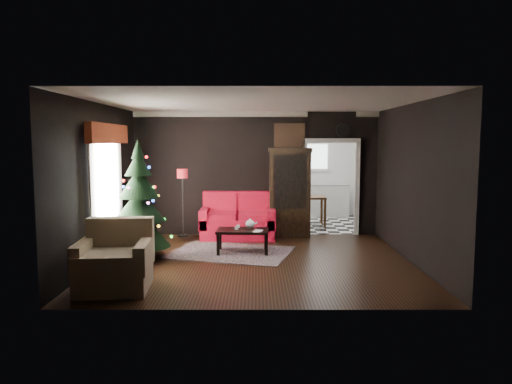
{
  "coord_description": "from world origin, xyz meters",
  "views": [
    {
      "loc": [
        0.01,
        -8.43,
        2.13
      ],
      "look_at": [
        0.0,
        0.9,
        1.15
      ],
      "focal_mm": 33.79,
      "sensor_mm": 36.0,
      "label": 1
    }
  ],
  "objects_px": {
    "floor_lamp": "(183,203)",
    "armchair": "(114,258)",
    "loveseat": "(238,216)",
    "christmas_tree": "(139,202)",
    "kitchen_table": "(311,211)",
    "teapot": "(250,224)",
    "curio_cabinet": "(290,194)",
    "coffee_table": "(243,241)",
    "wall_clock": "(343,130)"
  },
  "relations": [
    {
      "from": "floor_lamp",
      "to": "kitchen_table",
      "type": "relative_size",
      "value": 1.92
    },
    {
      "from": "armchair",
      "to": "wall_clock",
      "type": "distance_m",
      "value": 6.03
    },
    {
      "from": "loveseat",
      "to": "curio_cabinet",
      "type": "height_order",
      "value": "curio_cabinet"
    },
    {
      "from": "christmas_tree",
      "to": "teapot",
      "type": "bearing_deg",
      "value": 15.93
    },
    {
      "from": "floor_lamp",
      "to": "coffee_table",
      "type": "relative_size",
      "value": 1.47
    },
    {
      "from": "curio_cabinet",
      "to": "kitchen_table",
      "type": "height_order",
      "value": "curio_cabinet"
    },
    {
      "from": "curio_cabinet",
      "to": "armchair",
      "type": "xyz_separation_m",
      "value": [
        -2.79,
        -3.91,
        -0.49
      ]
    },
    {
      "from": "teapot",
      "to": "wall_clock",
      "type": "distance_m",
      "value": 3.25
    },
    {
      "from": "loveseat",
      "to": "armchair",
      "type": "distance_m",
      "value": 4.04
    },
    {
      "from": "armchair",
      "to": "coffee_table",
      "type": "bearing_deg",
      "value": 47.7
    },
    {
      "from": "loveseat",
      "to": "armchair",
      "type": "bearing_deg",
      "value": -113.97
    },
    {
      "from": "wall_clock",
      "to": "kitchen_table",
      "type": "xyz_separation_m",
      "value": [
        -0.55,
        1.25,
        -2.0
      ]
    },
    {
      "from": "coffee_table",
      "to": "wall_clock",
      "type": "height_order",
      "value": "wall_clock"
    },
    {
      "from": "loveseat",
      "to": "kitchen_table",
      "type": "distance_m",
      "value": 2.45
    },
    {
      "from": "christmas_tree",
      "to": "wall_clock",
      "type": "height_order",
      "value": "wall_clock"
    },
    {
      "from": "christmas_tree",
      "to": "loveseat",
      "type": "bearing_deg",
      "value": 47.74
    },
    {
      "from": "curio_cabinet",
      "to": "loveseat",
      "type": "bearing_deg",
      "value": -169.17
    },
    {
      "from": "teapot",
      "to": "kitchen_table",
      "type": "relative_size",
      "value": 0.27
    },
    {
      "from": "floor_lamp",
      "to": "coffee_table",
      "type": "bearing_deg",
      "value": -39.47
    },
    {
      "from": "armchair",
      "to": "curio_cabinet",
      "type": "bearing_deg",
      "value": 50.03
    },
    {
      "from": "loveseat",
      "to": "kitchen_table",
      "type": "height_order",
      "value": "loveseat"
    },
    {
      "from": "christmas_tree",
      "to": "armchair",
      "type": "relative_size",
      "value": 1.99
    },
    {
      "from": "loveseat",
      "to": "kitchen_table",
      "type": "relative_size",
      "value": 2.27
    },
    {
      "from": "coffee_table",
      "to": "teapot",
      "type": "height_order",
      "value": "teapot"
    },
    {
      "from": "wall_clock",
      "to": "floor_lamp",
      "type": "bearing_deg",
      "value": -168.37
    },
    {
      "from": "coffee_table",
      "to": "christmas_tree",
      "type": "bearing_deg",
      "value": -165.37
    },
    {
      "from": "armchair",
      "to": "kitchen_table",
      "type": "xyz_separation_m",
      "value": [
        3.44,
        5.34,
        -0.09
      ]
    },
    {
      "from": "christmas_tree",
      "to": "curio_cabinet",
      "type": "bearing_deg",
      "value": 36.3
    },
    {
      "from": "loveseat",
      "to": "floor_lamp",
      "type": "height_order",
      "value": "floor_lamp"
    },
    {
      "from": "floor_lamp",
      "to": "armchair",
      "type": "xyz_separation_m",
      "value": [
        -0.48,
        -3.37,
        -0.37
      ]
    },
    {
      "from": "armchair",
      "to": "kitchen_table",
      "type": "height_order",
      "value": "armchair"
    },
    {
      "from": "teapot",
      "to": "floor_lamp",
      "type": "bearing_deg",
      "value": 145.64
    },
    {
      "from": "christmas_tree",
      "to": "armchair",
      "type": "bearing_deg",
      "value": -87.96
    },
    {
      "from": "curio_cabinet",
      "to": "christmas_tree",
      "type": "xyz_separation_m",
      "value": [
        -2.86,
        -2.1,
        0.1
      ]
    },
    {
      "from": "christmas_tree",
      "to": "armchair",
      "type": "xyz_separation_m",
      "value": [
        0.06,
        -1.82,
        -0.59
      ]
    },
    {
      "from": "teapot",
      "to": "kitchen_table",
      "type": "distance_m",
      "value": 3.33
    },
    {
      "from": "loveseat",
      "to": "teapot",
      "type": "relative_size",
      "value": 8.47
    },
    {
      "from": "kitchen_table",
      "to": "coffee_table",
      "type": "bearing_deg",
      "value": -118.55
    },
    {
      "from": "floor_lamp",
      "to": "teapot",
      "type": "height_order",
      "value": "floor_lamp"
    },
    {
      "from": "christmas_tree",
      "to": "coffee_table",
      "type": "relative_size",
      "value": 2.14
    },
    {
      "from": "floor_lamp",
      "to": "coffee_table",
      "type": "distance_m",
      "value": 1.79
    },
    {
      "from": "teapot",
      "to": "kitchen_table",
      "type": "bearing_deg",
      "value": 62.89
    },
    {
      "from": "loveseat",
      "to": "floor_lamp",
      "type": "relative_size",
      "value": 1.18
    },
    {
      "from": "armchair",
      "to": "kitchen_table",
      "type": "bearing_deg",
      "value": 52.75
    },
    {
      "from": "curio_cabinet",
      "to": "teapot",
      "type": "relative_size",
      "value": 9.47
    },
    {
      "from": "teapot",
      "to": "kitchen_table",
      "type": "height_order",
      "value": "kitchen_table"
    },
    {
      "from": "coffee_table",
      "to": "teapot",
      "type": "relative_size",
      "value": 4.88
    },
    {
      "from": "loveseat",
      "to": "curio_cabinet",
      "type": "distance_m",
      "value": 1.25
    },
    {
      "from": "floor_lamp",
      "to": "loveseat",
      "type": "bearing_deg",
      "value": 15.54
    },
    {
      "from": "armchair",
      "to": "teapot",
      "type": "height_order",
      "value": "armchair"
    }
  ]
}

